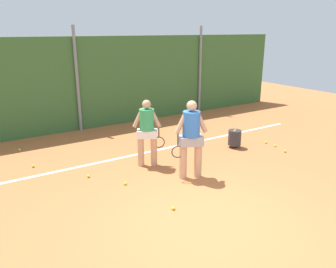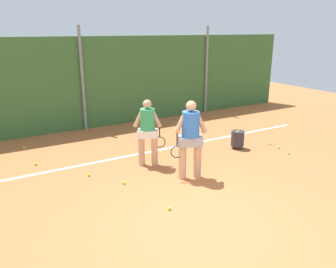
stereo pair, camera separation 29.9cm
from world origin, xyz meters
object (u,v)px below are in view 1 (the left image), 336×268
at_px(player_foreground_near, 191,136).
at_px(tennis_ball_4, 33,166).
at_px(player_midcourt, 147,130).
at_px(tennis_ball_8, 88,176).
at_px(tennis_ball_10, 125,183).
at_px(ball_hopper, 235,137).
at_px(tennis_ball_0, 285,151).
at_px(tennis_ball_11, 266,142).
at_px(tennis_ball_6, 275,146).
at_px(tennis_ball_2, 20,150).
at_px(tennis_ball_3, 173,208).

bearing_deg(player_foreground_near, tennis_ball_4, -18.49).
distance_m(player_midcourt, tennis_ball_8, 1.72).
relative_size(tennis_ball_4, tennis_ball_10, 1.00).
relative_size(ball_hopper, tennis_ball_8, 7.78).
relative_size(tennis_ball_0, tennis_ball_11, 1.00).
bearing_deg(tennis_ball_10, ball_hopper, 8.30).
distance_m(tennis_ball_4, tennis_ball_6, 6.45).
xyz_separation_m(player_foreground_near, tennis_ball_11, (3.26, 0.72, -0.95)).
xyz_separation_m(ball_hopper, tennis_ball_11, (1.03, -0.24, -0.26)).
distance_m(player_midcourt, tennis_ball_10, 1.46).
bearing_deg(tennis_ball_4, tennis_ball_11, -16.21).
bearing_deg(tennis_ball_0, tennis_ball_11, 79.69).
bearing_deg(tennis_ball_2, tennis_ball_8, -69.81).
height_order(tennis_ball_0, tennis_ball_4, same).
relative_size(player_midcourt, tennis_ball_8, 24.58).
bearing_deg(tennis_ball_11, player_midcourt, 173.65).
bearing_deg(player_midcourt, tennis_ball_4, -178.43).
height_order(player_foreground_near, tennis_ball_6, player_foreground_near).
relative_size(ball_hopper, tennis_ball_2, 7.78).
relative_size(tennis_ball_8, tennis_ball_11, 1.00).
relative_size(tennis_ball_8, tennis_ball_10, 1.00).
bearing_deg(player_midcourt, ball_hopper, 27.60).
xyz_separation_m(tennis_ball_6, tennis_ball_8, (-5.17, 0.84, 0.00)).
height_order(tennis_ball_6, tennis_ball_10, same).
relative_size(tennis_ball_0, tennis_ball_10, 1.00).
relative_size(ball_hopper, tennis_ball_3, 7.78).
height_order(tennis_ball_2, tennis_ball_10, same).
bearing_deg(tennis_ball_6, tennis_ball_8, 170.74).
height_order(tennis_ball_0, tennis_ball_2, same).
bearing_deg(tennis_ball_11, tennis_ball_2, 152.73).
relative_size(ball_hopper, tennis_ball_11, 7.78).
bearing_deg(tennis_ball_8, tennis_ball_3, -69.40).
xyz_separation_m(tennis_ball_3, tennis_ball_11, (4.36, 1.71, 0.00)).
distance_m(player_foreground_near, ball_hopper, 2.53).
bearing_deg(tennis_ball_11, tennis_ball_10, -176.50).
bearing_deg(tennis_ball_8, tennis_ball_2, 110.19).
xyz_separation_m(tennis_ball_3, tennis_ball_6, (4.34, 1.36, 0.00)).
distance_m(tennis_ball_2, tennis_ball_6, 7.09).
bearing_deg(ball_hopper, tennis_ball_11, -13.41).
height_order(tennis_ball_2, tennis_ball_8, same).
bearing_deg(tennis_ball_6, ball_hopper, 149.80).
xyz_separation_m(tennis_ball_3, tennis_ball_10, (-0.29, 1.42, 0.00)).
xyz_separation_m(player_foreground_near, tennis_ball_4, (-2.85, 2.49, -0.95)).
relative_size(ball_hopper, tennis_ball_6, 7.78).
distance_m(tennis_ball_2, tennis_ball_4, 1.41).
bearing_deg(tennis_ball_8, player_midcourt, -3.34).
distance_m(player_foreground_near, tennis_ball_8, 2.47).
bearing_deg(tennis_ball_8, tennis_ball_4, 125.83).
xyz_separation_m(ball_hopper, tennis_ball_4, (-5.08, 1.53, -0.26)).
xyz_separation_m(player_foreground_near, tennis_ball_3, (-1.10, -0.99, -0.95)).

